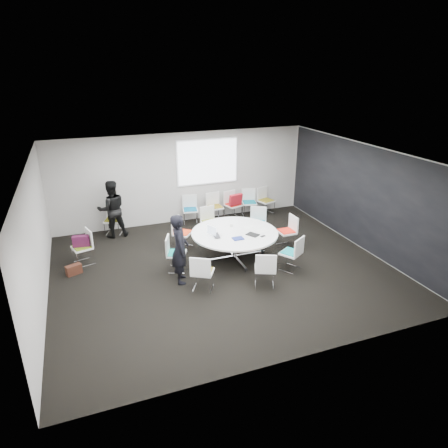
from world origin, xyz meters
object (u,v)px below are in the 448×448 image
object	(u,v)px
chair_ring_g	(265,275)
chair_spare_left	(83,253)
chair_ring_d	(183,239)
person_back	(112,209)
chair_ring_c	(210,228)
chair_ring_f	(203,279)
chair_back_d	(249,207)
person_main	(180,249)
maroon_bag	(81,241)
brown_bag	(74,270)
chair_back_c	(233,210)
conference_table	(235,239)
chair_ring_a	(286,237)
cup	(231,225)
laptop	(218,235)
chair_ring_b	(257,228)
chair_back_a	(190,215)
chair_ring_e	(176,260)
chair_back_e	(266,206)
chair_back_b	(215,212)
chair_ring_h	(291,259)
chair_person_back	(113,225)

from	to	relation	value
chair_ring_g	chair_spare_left	world-z (taller)	same
chair_ring_d	person_back	bearing A→B (deg)	-92.40
chair_ring_c	chair_ring_f	size ratio (longest dim) A/B	1.00
chair_back_d	person_main	xyz separation A→B (m)	(-3.23, -3.41, 0.55)
maroon_bag	brown_bag	size ratio (longest dim) A/B	1.11
chair_back_c	conference_table	bearing A→B (deg)	53.24
chair_ring_a	cup	xyz separation A→B (m)	(-1.55, 0.20, 0.50)
chair_back_d	laptop	bearing A→B (deg)	68.07
chair_ring_b	chair_back_a	bearing A→B (deg)	-18.25
chair_ring_b	chair_ring_e	xyz separation A→B (m)	(-2.68, -1.12, 0.00)
chair_ring_g	chair_back_e	world-z (taller)	same
conference_table	chair_back_b	bearing A→B (deg)	81.29
brown_bag	chair_ring_f	bearing A→B (deg)	-33.32
chair_back_a	person_main	distance (m)	3.66
person_back	chair_back_b	bearing A→B (deg)	178.86
chair_ring_a	maroon_bag	size ratio (longest dim) A/B	2.20
person_main	brown_bag	world-z (taller)	person_main
chair_ring_b	chair_ring_f	size ratio (longest dim) A/B	1.00
person_back	chair_ring_f	bearing A→B (deg)	107.57
chair_back_d	chair_ring_d	bearing A→B (deg)	46.39
chair_ring_f	chair_ring_a	bearing A→B (deg)	56.09
chair_ring_b	chair_back_c	size ratio (longest dim) A/B	1.00
chair_ring_h	person_back	distance (m)	5.28
chair_back_a	brown_bag	world-z (taller)	chair_back_a
chair_back_c	person_back	distance (m)	3.84
person_main	chair_back_b	bearing A→B (deg)	-20.30
chair_ring_b	chair_person_back	distance (m)	4.23
chair_back_b	chair_person_back	size ratio (longest dim) A/B	1.00
conference_table	chair_back_d	xyz separation A→B (m)	(1.63, 2.75, -0.26)
chair_back_e	person_back	distance (m)	5.02
conference_table	chair_ring_c	xyz separation A→B (m)	(-0.13, 1.54, -0.26)
chair_ring_a	chair_back_b	xyz separation A→B (m)	(-1.18, 2.58, 0.00)
chair_ring_e	person_back	distance (m)	2.97
conference_table	cup	world-z (taller)	cup
chair_ring_b	person_back	bearing A→B (deg)	9.28
chair_ring_f	chair_back_b	distance (m)	4.28
person_main	cup	world-z (taller)	person_main
chair_back_d	cup	size ratio (longest dim) A/B	9.78
chair_ring_g	chair_ring_a	bearing A→B (deg)	72.99
chair_ring_g	chair_ring_f	bearing A→B (deg)	-170.18
chair_ring_e	chair_back_e	size ratio (longest dim) A/B	1.00
chair_ring_h	chair_spare_left	world-z (taller)	same
chair_ring_b	chair_back_b	world-z (taller)	same
chair_ring_c	chair_ring_d	size ratio (longest dim) A/B	1.00
chair_ring_a	person_back	size ratio (longest dim) A/B	0.53
chair_back_b	chair_back_e	size ratio (longest dim) A/B	1.00
chair_ring_g	cup	size ratio (longest dim) A/B	9.78
person_back	maroon_bag	world-z (taller)	person_back
chair_person_back	maroon_bag	distance (m)	1.94
chair_ring_g	chair_ring_b	bearing A→B (deg)	92.62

